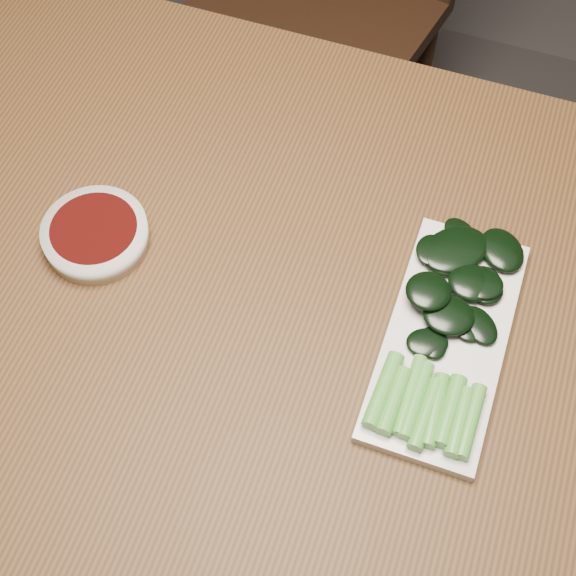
{
  "coord_description": "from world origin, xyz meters",
  "views": [
    {
      "loc": [
        0.18,
        -0.43,
        1.54
      ],
      "look_at": [
        0.03,
        0.0,
        0.76
      ],
      "focal_mm": 50.0,
      "sensor_mm": 36.0,
      "label": 1
    }
  ],
  "objects": [
    {
      "name": "ground",
      "position": [
        0.0,
        0.0,
        0.0
      ],
      "size": [
        6.0,
        6.0,
        0.0
      ],
      "primitive_type": "plane",
      "color": "#312F2F",
      "rests_on": "ground"
    },
    {
      "name": "gai_lan",
      "position": [
        0.21,
        0.0,
        0.77
      ],
      "size": [
        0.14,
        0.3,
        0.03
      ],
      "color": "#4D9C35",
      "rests_on": "serving_plate"
    },
    {
      "name": "serving_plate",
      "position": [
        0.21,
        -0.0,
        0.76
      ],
      "size": [
        0.13,
        0.29,
        0.01
      ],
      "rotation": [
        0.0,
        0.0,
        -0.0
      ],
      "color": "silver",
      "rests_on": "table"
    },
    {
      "name": "table",
      "position": [
        0.0,
        0.0,
        0.68
      ],
      "size": [
        1.4,
        0.8,
        0.75
      ],
      "color": "#462B14",
      "rests_on": "ground"
    },
    {
      "name": "sauce_bowl",
      "position": [
        -0.21,
        -0.01,
        0.77
      ],
      "size": [
        0.12,
        0.12,
        0.03
      ],
      "color": "silver",
      "rests_on": "table"
    }
  ]
}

